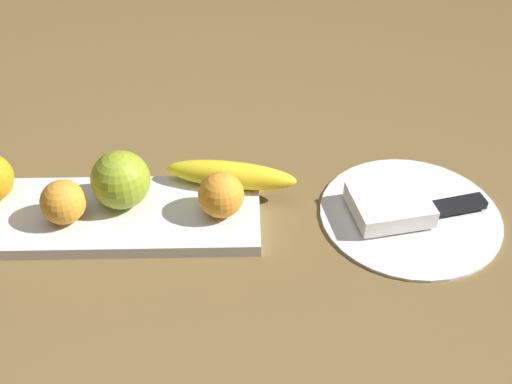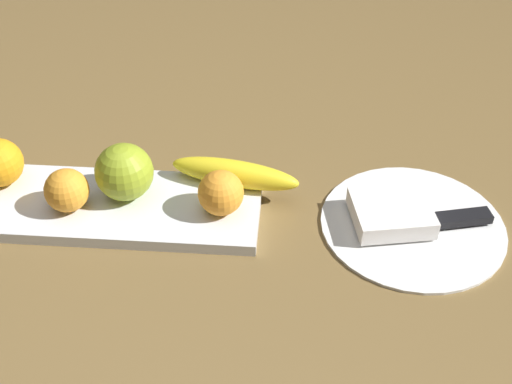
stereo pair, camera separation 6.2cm
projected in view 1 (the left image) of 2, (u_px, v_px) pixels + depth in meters
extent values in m
plane|color=brown|center=(122.00, 236.00, 0.86)|extent=(2.40, 2.40, 0.00)
cube|color=silver|center=(100.00, 216.00, 0.88)|extent=(0.44, 0.15, 0.02)
sphere|color=#90A725|center=(124.00, 180.00, 0.86)|extent=(0.08, 0.08, 0.08)
ellipsoid|color=yellow|center=(231.00, 175.00, 0.90)|extent=(0.19, 0.07, 0.04)
sphere|color=orange|center=(63.00, 202.00, 0.84)|extent=(0.06, 0.06, 0.06)
sphere|color=orange|center=(221.00, 195.00, 0.85)|extent=(0.06, 0.06, 0.06)
cylinder|color=white|center=(410.00, 213.00, 0.89)|extent=(0.25, 0.25, 0.01)
cube|color=white|center=(390.00, 204.00, 0.88)|extent=(0.12, 0.11, 0.03)
cube|color=silver|center=(414.00, 215.00, 0.88)|extent=(0.15, 0.05, 0.00)
cube|color=black|center=(454.00, 206.00, 0.89)|extent=(0.09, 0.04, 0.01)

